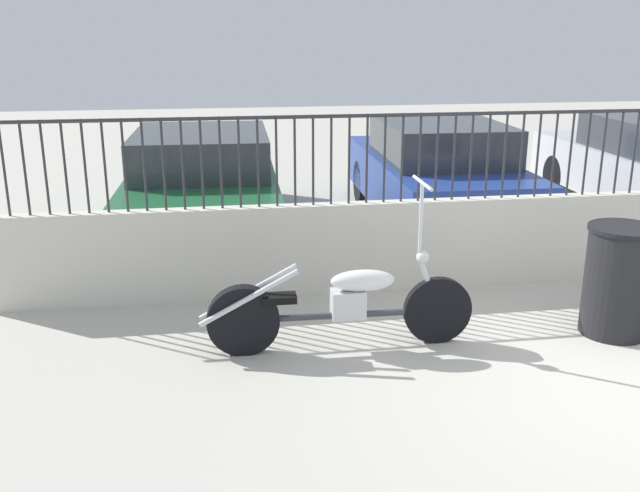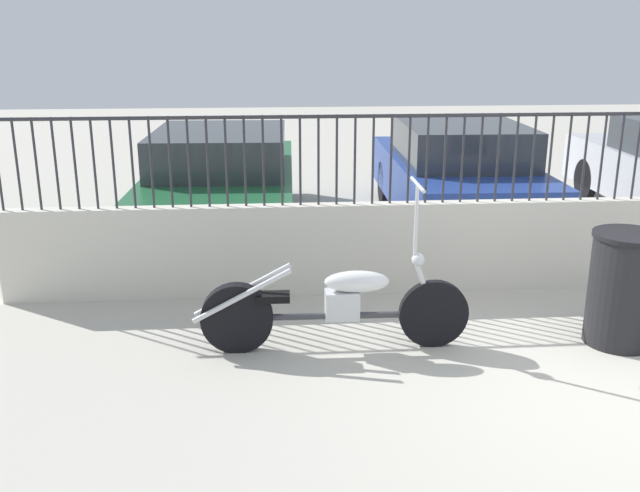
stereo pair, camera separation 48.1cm
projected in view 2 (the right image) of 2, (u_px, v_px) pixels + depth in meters
The scene contains 7 objects.
ground_plane at pixel (628, 393), 5.28m from camera, with size 40.00×40.00×0.00m, color #B7B2A5.
low_wall at pixel (525, 244), 7.31m from camera, with size 10.48×0.18×0.92m.
fence_railing at pixel (534, 144), 7.01m from camera, with size 10.48×0.04×0.88m.
motorcycle_dark_grey at pixel (324, 306), 5.90m from camera, with size 2.30×0.52×1.42m.
trash_bin at pixel (624, 289), 5.99m from camera, with size 0.61×0.61×0.98m.
car_green at pixel (222, 179), 9.41m from camera, with size 1.99×4.41×1.34m.
car_blue at pixel (457, 175), 9.56m from camera, with size 1.82×4.20×1.41m.
Camera 2 is at (-2.64, -4.54, 2.59)m, focal length 40.00 mm.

